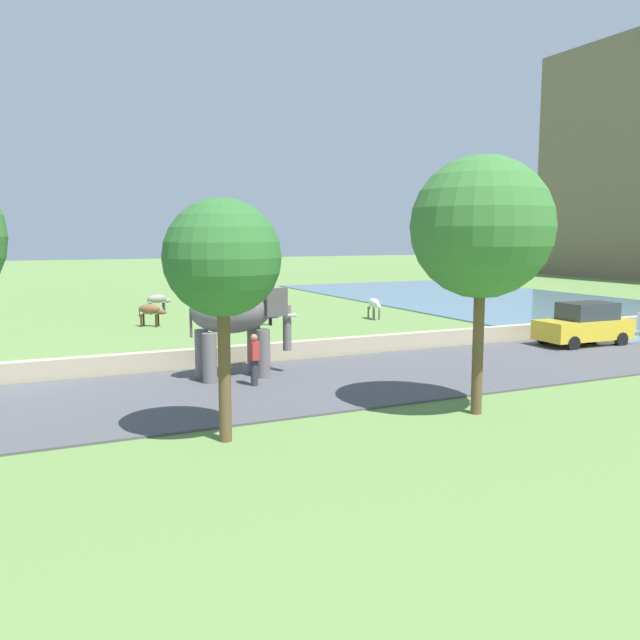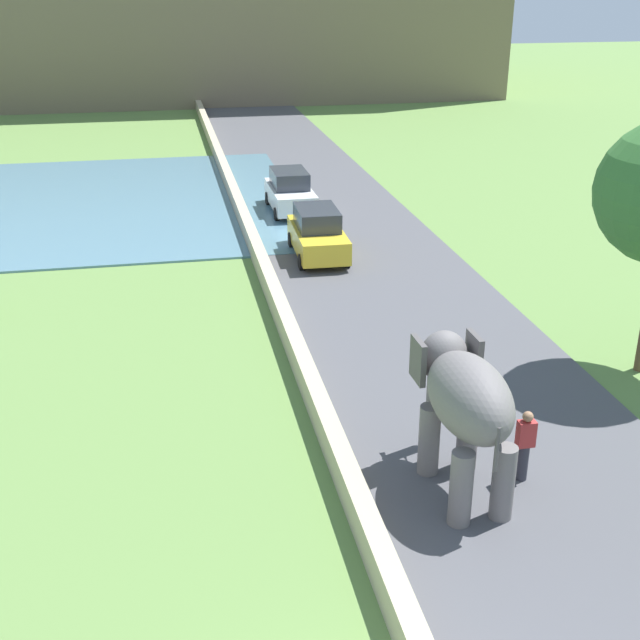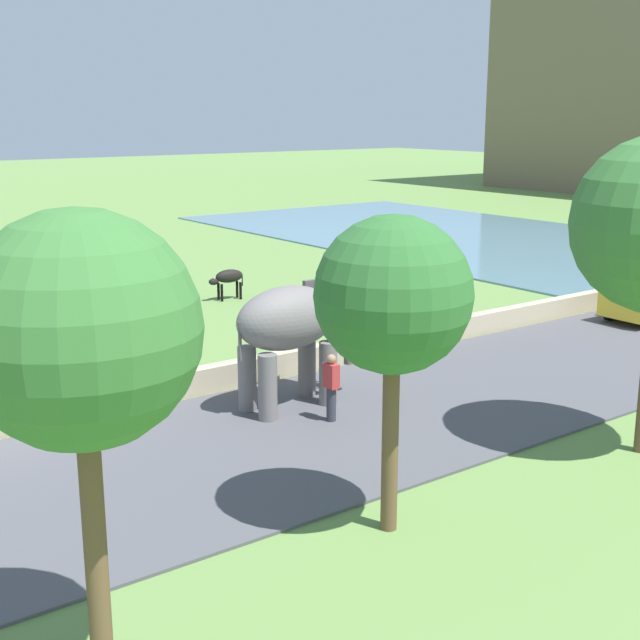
% 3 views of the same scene
% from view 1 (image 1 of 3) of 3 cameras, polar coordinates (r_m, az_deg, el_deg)
% --- Properties ---
extents(ground_plane, '(220.00, 220.00, 0.00)m').
position_cam_1_polar(ground_plane, '(23.57, -24.75, -4.45)').
color(ground_plane, '#608442').
extents(road_surface, '(7.00, 120.00, 0.06)m').
position_cam_1_polar(road_surface, '(27.33, 22.39, -2.72)').
color(road_surface, '#4C4C51').
rests_on(road_surface, ground).
extents(barrier_wall, '(0.40, 110.00, 0.69)m').
position_cam_1_polar(barrier_wall, '(28.64, 14.10, -1.31)').
color(barrier_wall, tan).
rests_on(barrier_wall, ground).
extents(lake, '(36.00, 18.00, 0.08)m').
position_cam_1_polar(lake, '(48.34, 14.42, 1.77)').
color(lake, slate).
rests_on(lake, ground).
extents(elephant, '(1.47, 3.48, 2.99)m').
position_cam_1_polar(elephant, '(20.87, -7.08, 0.39)').
color(elephant, slate).
rests_on(elephant, ground).
extents(person_beside_elephant, '(0.36, 0.22, 1.63)m').
position_cam_1_polar(person_beside_elephant, '(19.76, -5.74, -3.39)').
color(person_beside_elephant, '#33333D').
rests_on(person_beside_elephant, ground).
extents(car_yellow, '(1.87, 4.04, 1.80)m').
position_cam_1_polar(car_yellow, '(29.23, 21.99, -0.35)').
color(car_yellow, gold).
rests_on(car_yellow, ground).
extents(cow_grey, '(0.53, 1.40, 1.15)m').
position_cam_1_polar(cow_grey, '(39.39, -13.91, 1.73)').
color(cow_grey, gray).
rests_on(cow_grey, ground).
extents(cow_white, '(1.41, 0.54, 1.15)m').
position_cam_1_polar(cow_white, '(35.88, 4.74, 1.39)').
color(cow_white, silver).
rests_on(cow_white, ground).
extents(cow_black, '(0.55, 1.41, 1.15)m').
position_cam_1_polar(cow_black, '(33.40, -5.08, 0.95)').
color(cow_black, black).
rests_on(cow_black, ground).
extents(cow_brown, '(1.01, 1.36, 1.15)m').
position_cam_1_polar(cow_brown, '(33.93, -14.53, 0.84)').
color(cow_brown, brown).
rests_on(cow_brown, ground).
extents(tree_near, '(3.56, 3.56, 6.53)m').
position_cam_1_polar(tree_near, '(16.88, 13.88, 7.80)').
color(tree_near, brown).
rests_on(tree_near, ground).
extents(tree_mid, '(2.57, 2.57, 5.36)m').
position_cam_1_polar(tree_mid, '(14.30, -8.49, 5.25)').
color(tree_mid, brown).
rests_on(tree_mid, ground).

